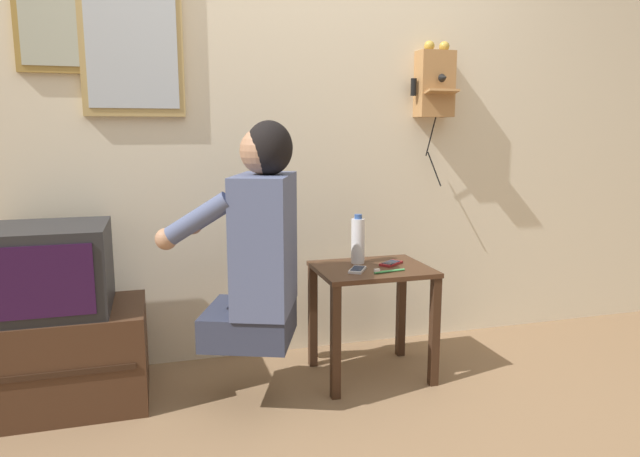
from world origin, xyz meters
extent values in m
cube|color=beige|center=(0.00, 1.27, 1.27)|extent=(6.80, 0.05, 2.55)
cube|color=#422819|center=(0.30, 0.82, 0.53)|extent=(0.53, 0.43, 0.02)
cube|color=#382215|center=(0.06, 0.63, 0.26)|extent=(0.04, 0.04, 0.52)
cube|color=#382215|center=(0.55, 0.63, 0.26)|extent=(0.04, 0.04, 0.52)
cube|color=#382215|center=(0.06, 1.01, 0.26)|extent=(0.04, 0.04, 0.52)
cube|color=#382215|center=(0.55, 1.01, 0.26)|extent=(0.04, 0.04, 0.52)
cube|color=#2D3347|center=(-0.31, 0.69, 0.37)|extent=(0.47, 0.48, 0.14)
cube|color=#4C567A|center=(-0.24, 0.66, 0.72)|extent=(0.35, 0.45, 0.57)
sphere|color=#A37556|center=(-0.24, 0.66, 1.10)|extent=(0.19, 0.19, 0.19)
ellipsoid|color=black|center=(-0.22, 0.65, 1.12)|extent=(0.25, 0.26, 0.22)
cylinder|color=#4C567A|center=(-0.52, 0.59, 0.84)|extent=(0.30, 0.18, 0.22)
cylinder|color=#4C567A|center=(-0.40, 0.90, 0.84)|extent=(0.30, 0.18, 0.22)
sphere|color=#A37556|center=(-0.64, 0.63, 0.77)|extent=(0.09, 0.09, 0.09)
sphere|color=#A37556|center=(-0.52, 0.95, 0.77)|extent=(0.09, 0.09, 0.09)
cube|color=#422819|center=(-1.12, 0.92, 0.21)|extent=(0.76, 0.47, 0.43)
cube|color=black|center=(-1.12, 0.68, 0.23)|extent=(0.68, 0.01, 0.02)
cube|color=#232326|center=(-1.11, 0.92, 0.61)|extent=(0.46, 0.45, 0.37)
cube|color=#280F33|center=(-1.11, 0.69, 0.61)|extent=(0.38, 0.01, 0.29)
cube|color=#AD7A47|center=(0.79, 1.19, 1.43)|extent=(0.19, 0.11, 0.35)
cube|color=#AD7A47|center=(0.79, 1.11, 1.38)|extent=(0.17, 0.07, 0.03)
sphere|color=#B79338|center=(0.75, 1.18, 1.62)|extent=(0.05, 0.05, 0.05)
sphere|color=#B79338|center=(0.84, 1.18, 1.62)|extent=(0.05, 0.05, 0.05)
cone|color=black|center=(0.79, 1.09, 1.45)|extent=(0.04, 0.05, 0.04)
cylinder|color=black|center=(0.67, 1.19, 1.41)|extent=(0.03, 0.03, 0.09)
cylinder|color=black|center=(0.77, 1.18, 1.16)|extent=(0.04, 0.04, 0.22)
cylinder|color=black|center=(0.80, 1.18, 0.98)|extent=(0.07, 0.06, 0.19)
cube|color=olive|center=(-1.05, 1.24, 1.66)|extent=(0.36, 0.02, 0.43)
cube|color=#A8AD99|center=(-1.05, 1.22, 1.66)|extent=(0.31, 0.01, 0.37)
cube|color=tan|center=(-0.74, 1.23, 1.63)|extent=(0.46, 0.03, 0.75)
cube|color=#B2BCC6|center=(-0.74, 1.22, 1.63)|extent=(0.41, 0.01, 0.68)
cube|color=silver|center=(0.21, 0.77, 0.55)|extent=(0.12, 0.14, 0.01)
cube|color=black|center=(0.21, 0.77, 0.56)|extent=(0.10, 0.11, 0.00)
cube|color=maroon|center=(0.41, 0.84, 0.55)|extent=(0.14, 0.12, 0.01)
cube|color=black|center=(0.41, 0.84, 0.56)|extent=(0.11, 0.10, 0.00)
cylinder|color=silver|center=(0.27, 0.92, 0.65)|extent=(0.07, 0.07, 0.22)
cylinder|color=#2D4C8C|center=(0.27, 0.92, 0.77)|extent=(0.04, 0.04, 0.02)
cylinder|color=#4CBF66|center=(0.34, 0.71, 0.55)|extent=(0.16, 0.03, 0.01)
cube|color=white|center=(0.28, 0.70, 0.56)|extent=(0.03, 0.02, 0.01)
camera|label=1|loc=(-0.67, -1.64, 1.19)|focal=32.00mm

